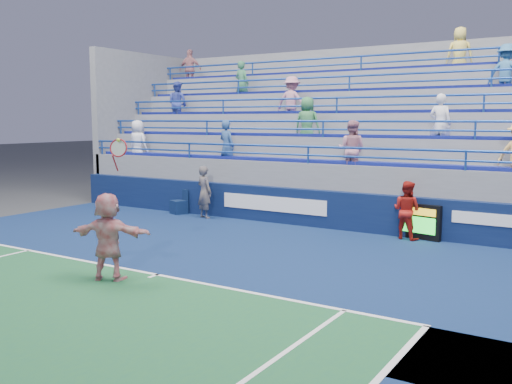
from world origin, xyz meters
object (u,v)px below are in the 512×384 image
Objects in this scene: line_judge at (204,192)px; tennis_player at (108,237)px; judge_chair at (179,206)px; serve_speed_board at (416,221)px; ball_girl at (407,210)px.

tennis_player is at bearing 128.58° from line_judge.
tennis_player is at bearing -60.13° from judge_chair.
ball_girl is at bearing -139.55° from serve_speed_board.
line_judge is at bearing 15.37° from ball_girl.
tennis_player is (-3.96, -7.10, 0.40)m from serve_speed_board.
ball_girl is at bearing 61.57° from tennis_player.
line_judge is (-6.69, -0.41, 0.37)m from serve_speed_board.
serve_speed_board is at bearing 1.45° from judge_chair.
ball_girl reaches higher than judge_chair.
judge_chair is 1.38m from line_judge.
serve_speed_board is 0.88× the size of ball_girl.
tennis_player reaches higher than judge_chair.
judge_chair is at bearing 6.54° from line_judge.
serve_speed_board is 7.93m from judge_chair.
ball_girl is (7.71, 0.02, 0.51)m from judge_chair.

